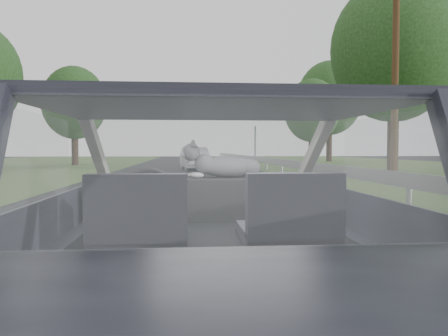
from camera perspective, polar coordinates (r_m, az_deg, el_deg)
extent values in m
cube|color=black|center=(2.63, -1.54, -8.20)|extent=(1.80, 4.00, 1.45)
cube|color=black|center=(3.23, -2.20, -3.96)|extent=(1.58, 0.45, 0.30)
cube|color=black|center=(2.33, -11.05, -5.78)|extent=(0.50, 0.72, 0.42)
cube|color=black|center=(2.38, 8.60, -5.58)|extent=(0.50, 0.72, 0.42)
torus|color=black|center=(2.93, -9.77, -3.27)|extent=(0.36, 0.36, 0.04)
ellipsoid|color=gray|center=(3.26, 0.63, 0.37)|extent=(0.64, 0.27, 0.28)
cube|color=#9E9E9F|center=(13.36, 14.52, -0.30)|extent=(0.05, 90.00, 0.32)
imported|color=silver|center=(25.06, -3.80, 1.23)|extent=(2.02, 4.17, 1.32)
cube|color=#0D5A1F|center=(30.36, 4.09, 2.82)|extent=(0.22, 1.11, 2.77)
cylinder|color=#50361C|center=(18.75, 21.45, 11.18)|extent=(0.27, 0.27, 8.20)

